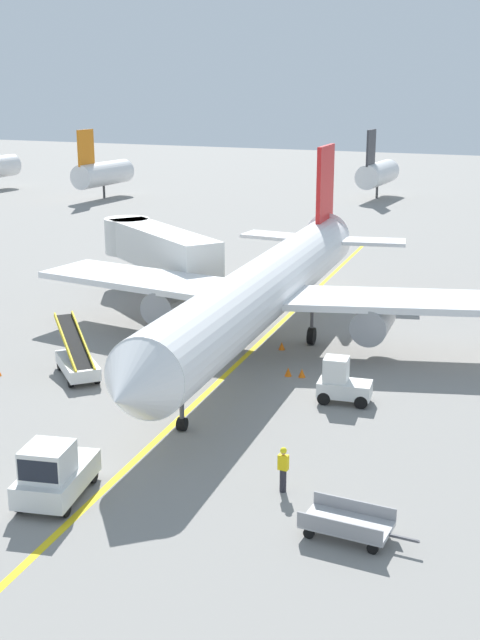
% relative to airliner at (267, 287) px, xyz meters
% --- Properties ---
extents(ground_plane, '(300.00, 300.00, 0.00)m').
position_rel_airliner_xyz_m(ground_plane, '(1.25, -11.04, -3.42)').
color(ground_plane, gray).
extents(taxi_line_yellow, '(9.05, 79.55, 0.01)m').
position_rel_airliner_xyz_m(taxi_line_yellow, '(0.06, -6.04, -3.41)').
color(taxi_line_yellow, yellow).
rests_on(taxi_line_yellow, ground).
extents(airliner, '(28.44, 35.34, 10.10)m').
position_rel_airliner_xyz_m(airliner, '(0.00, 0.00, 0.00)').
color(airliner, white).
rests_on(airliner, ground).
extents(jet_bridge, '(12.02, 9.23, 4.85)m').
position_rel_airliner_xyz_m(jet_bridge, '(-11.37, 7.19, 0.12)').
color(jet_bridge, silver).
rests_on(jet_bridge, ground).
extents(pushback_tug, '(2.69, 3.94, 2.20)m').
position_rel_airliner_xyz_m(pushback_tug, '(0.23, -19.15, -2.42)').
color(pushback_tug, silver).
rests_on(pushback_tug, ground).
extents(baggage_tug_near_wing, '(2.58, 1.67, 2.10)m').
position_rel_airliner_xyz_m(baggage_tug_near_wing, '(6.32, -6.06, -2.49)').
color(baggage_tug_near_wing, silver).
rests_on(baggage_tug_near_wing, ground).
extents(belt_loader_forward_hold, '(4.54, 4.29, 2.59)m').
position_rel_airliner_xyz_m(belt_loader_forward_hold, '(-6.68, -8.23, -2.64)').
color(belt_loader_forward_hold, silver).
rests_on(belt_loader_forward_hold, ground).
extents(baggage_cart_loaded, '(3.77, 1.59, 0.94)m').
position_rel_airliner_xyz_m(baggage_cart_loaded, '(10.23, -17.26, -2.95)').
color(baggage_cart_loaded, '#A5A5A8').
rests_on(baggage_cart_loaded, ground).
extents(ground_crew_marshaller, '(0.36, 0.24, 1.70)m').
position_rel_airliner_xyz_m(ground_crew_marshaller, '(7.20, -15.25, -2.51)').
color(ground_crew_marshaller, '#26262D').
rests_on(ground_crew_marshaller, ground).
extents(safety_cone_nose_left, '(0.36, 0.36, 0.44)m').
position_rel_airliner_xyz_m(safety_cone_nose_left, '(2.83, -3.81, -3.20)').
color(safety_cone_nose_left, orange).
rests_on(safety_cone_nose_left, ground).
extents(safety_cone_wingtip_left, '(0.36, 0.36, 0.44)m').
position_rel_airliner_xyz_m(safety_cone_wingtip_left, '(0.91, 0.03, -3.20)').
color(safety_cone_wingtip_left, orange).
rests_on(safety_cone_wingtip_left, ground).
extents(safety_cone_wingtip_right, '(0.36, 0.36, 0.44)m').
position_rel_airliner_xyz_m(safety_cone_wingtip_right, '(3.51, -3.67, -3.20)').
color(safety_cone_wingtip_right, orange).
rests_on(safety_cone_wingtip_right, ground).
extents(distant_aircraft_mid_left, '(3.00, 10.10, 8.80)m').
position_rel_airliner_xyz_m(distant_aircraft_mid_left, '(-43.85, 49.18, -0.20)').
color(distant_aircraft_mid_left, silver).
rests_on(distant_aircraft_mid_left, ground).
extents(distant_aircraft_mid_right, '(3.00, 10.10, 8.80)m').
position_rel_airliner_xyz_m(distant_aircraft_mid_right, '(-12.09, 63.88, -0.20)').
color(distant_aircraft_mid_right, silver).
rests_on(distant_aircraft_mid_right, ground).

